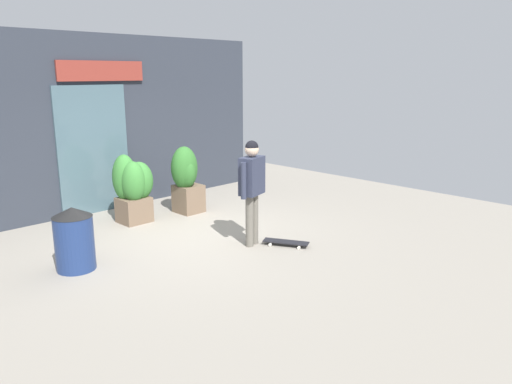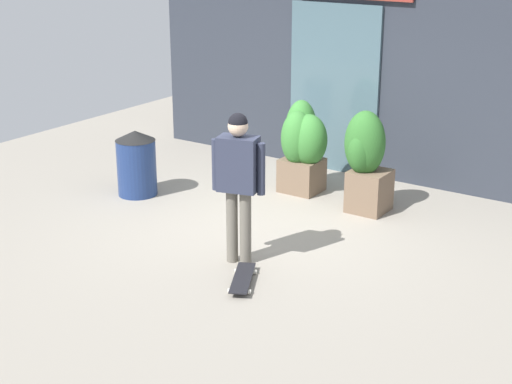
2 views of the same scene
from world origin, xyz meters
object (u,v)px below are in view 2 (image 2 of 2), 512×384
object	(u,v)px
planter_box_right	(366,158)
trash_bin	(136,163)
skateboarder	(238,173)
skateboard	(243,278)
planter_box_left	(302,144)

from	to	relation	value
planter_box_right	trash_bin	world-z (taller)	planter_box_right
skateboarder	planter_box_right	size ratio (longest dim) A/B	1.28
planter_box_right	trash_bin	xyz separation A→B (m)	(-2.94, -1.23, -0.26)
skateboarder	trash_bin	size ratio (longest dim) A/B	1.86
skateboard	planter_box_right	xyz separation A→B (m)	(0.06, 2.74, 0.67)
skateboard	trash_bin	distance (m)	3.27
skateboarder	skateboard	bearing A→B (deg)	23.59
skateboard	planter_box_left	xyz separation A→B (m)	(-1.03, 2.94, 0.64)
skateboarder	trash_bin	world-z (taller)	skateboarder
skateboard	trash_bin	xyz separation A→B (m)	(-2.88, 1.51, 0.41)
planter_box_right	trash_bin	distance (m)	3.20
skateboarder	planter_box_left	xyz separation A→B (m)	(-0.67, 2.50, -0.36)
planter_box_left	planter_box_right	distance (m)	1.11
skateboarder	skateboard	distance (m)	1.15
skateboard	planter_box_right	bearing A→B (deg)	151.46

